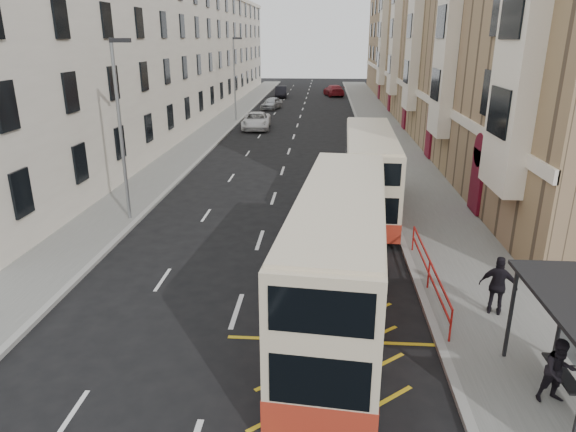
# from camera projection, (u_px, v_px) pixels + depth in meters

# --- Properties ---
(ground) EXTENTS (200.00, 200.00, 0.00)m
(ground) POSITION_uv_depth(u_px,v_px,m) (209.00, 394.00, 12.44)
(ground) COLOR black
(ground) RESTS_ON ground
(pavement_right) EXTENTS (4.00, 120.00, 0.15)m
(pavement_right) POSITION_uv_depth(u_px,v_px,m) (392.00, 146.00, 40.13)
(pavement_right) COLOR slate
(pavement_right) RESTS_ON ground
(pavement_left) EXTENTS (3.00, 120.00, 0.15)m
(pavement_left) POSITION_uv_depth(u_px,v_px,m) (198.00, 144.00, 41.16)
(pavement_left) COLOR slate
(pavement_left) RESTS_ON ground
(kerb_right) EXTENTS (0.25, 120.00, 0.15)m
(kerb_right) POSITION_uv_depth(u_px,v_px,m) (367.00, 146.00, 40.26)
(kerb_right) COLOR gray
(kerb_right) RESTS_ON ground
(kerb_left) EXTENTS (0.25, 120.00, 0.15)m
(kerb_left) POSITION_uv_depth(u_px,v_px,m) (216.00, 144.00, 41.06)
(kerb_left) COLOR gray
(kerb_left) RESTS_ON ground
(road_markings) EXTENTS (10.00, 110.00, 0.01)m
(road_markings) POSITION_uv_depth(u_px,v_px,m) (300.00, 118.00, 54.81)
(road_markings) COLOR silver
(road_markings) RESTS_ON ground
(terrace_right) EXTENTS (10.75, 79.00, 15.25)m
(terrace_right) POSITION_uv_depth(u_px,v_px,m) (448.00, 44.00, 51.69)
(terrace_right) COLOR #917354
(terrace_right) RESTS_ON ground
(terrace_left) EXTENTS (9.18, 79.00, 13.25)m
(terrace_left) POSITION_uv_depth(u_px,v_px,m) (173.00, 54.00, 54.02)
(terrace_left) COLOR silver
(terrace_left) RESTS_ON ground
(guard_railing) EXTENTS (0.06, 6.56, 1.01)m
(guard_railing) POSITION_uv_depth(u_px,v_px,m) (429.00, 269.00, 17.16)
(guard_railing) COLOR #B71712
(guard_railing) RESTS_ON pavement_right
(street_lamp_near) EXTENTS (0.93, 0.18, 8.00)m
(street_lamp_near) POSITION_uv_depth(u_px,v_px,m) (121.00, 122.00, 22.63)
(street_lamp_near) COLOR gray
(street_lamp_near) RESTS_ON pavement_left
(street_lamp_far) EXTENTS (0.93, 0.18, 8.00)m
(street_lamp_far) POSITION_uv_depth(u_px,v_px,m) (235.00, 75.00, 50.88)
(street_lamp_far) COLOR gray
(street_lamp_far) RESTS_ON pavement_left
(double_decker_front) EXTENTS (3.37, 10.59, 4.15)m
(double_decker_front) POSITION_uv_depth(u_px,v_px,m) (339.00, 260.00, 14.77)
(double_decker_front) COLOR beige
(double_decker_front) RESTS_ON ground
(double_decker_rear) EXTENTS (2.63, 9.95, 3.94)m
(double_decker_rear) POSITION_uv_depth(u_px,v_px,m) (369.00, 172.00, 24.78)
(double_decker_rear) COLOR beige
(double_decker_rear) RESTS_ON ground
(pedestrian_mid) EXTENTS (0.86, 0.70, 1.62)m
(pedestrian_mid) POSITION_uv_depth(u_px,v_px,m) (559.00, 371.00, 11.72)
(pedestrian_mid) COLOR black
(pedestrian_mid) RESTS_ON pavement_right
(pedestrian_far) EXTENTS (1.19, 0.79, 1.87)m
(pedestrian_far) POSITION_uv_depth(u_px,v_px,m) (498.00, 286.00, 15.48)
(pedestrian_far) COLOR black
(pedestrian_far) RESTS_ON pavement_right
(white_van) EXTENTS (2.87, 5.62, 1.52)m
(white_van) POSITION_uv_depth(u_px,v_px,m) (256.00, 121.00, 47.94)
(white_van) COLOR white
(white_van) RESTS_ON ground
(car_silver) EXTENTS (2.62, 4.44, 1.42)m
(car_silver) POSITION_uv_depth(u_px,v_px,m) (272.00, 103.00, 61.03)
(car_silver) COLOR #B9BDC1
(car_silver) RESTS_ON ground
(car_dark) EXTENTS (1.95, 4.75, 1.53)m
(car_dark) POSITION_uv_depth(u_px,v_px,m) (281.00, 92.00, 73.21)
(car_dark) COLOR black
(car_dark) RESTS_ON ground
(car_red) EXTENTS (3.34, 5.85, 1.60)m
(car_red) POSITION_uv_depth(u_px,v_px,m) (334.00, 90.00, 74.74)
(car_red) COLOR maroon
(car_red) RESTS_ON ground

